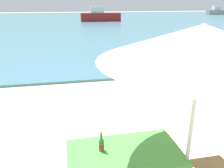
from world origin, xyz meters
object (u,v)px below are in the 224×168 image
Objects in this scene: beer_bottle_amber at (101,144)px; boat_fishing_trawler at (217,11)px; picnic_table_green at (124,159)px; boat_barge at (100,16)px; patio_umbrella at (202,43)px; swimmer_person at (155,49)px.

beer_bottle_amber is 0.06× the size of boat_fishing_trawler.
picnic_table_green is 28.80m from boat_barge.
patio_umbrella reaches higher than picnic_table_green.
patio_umbrella reaches higher than swimmer_person.
picnic_table_green reaches higher than swimmer_person.
beer_bottle_amber is 9.54m from swimmer_person.
picnic_table_green is 0.61× the size of patio_umbrella.
beer_bottle_amber is at bearing -99.00° from boat_barge.
boat_fishing_trawler is (29.76, 40.27, -0.19)m from beer_bottle_amber.
boat_barge is at bearing 81.56° from picnic_table_green.
patio_umbrella is 5.61× the size of swimmer_person.
swimmer_person is at bearing -91.08° from boat_barge.
boat_barge reaches higher than beer_bottle_amber.
picnic_table_green is at bearing -98.44° from boat_barge.
boat_fishing_trawler reaches higher than picnic_table_green.
swimmer_person is 19.84m from boat_barge.
swimmer_person is (4.13, 8.58, -0.61)m from beer_bottle_amber.
beer_bottle_amber is 50.07m from boat_fishing_trawler.
beer_bottle_amber is at bearing 164.60° from picnic_table_green.
boat_barge is at bearing -154.85° from boat_fishing_trawler.
patio_umbrella is at bearing -22.71° from picnic_table_green.
boat_fishing_trawler reaches higher than beer_bottle_amber.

